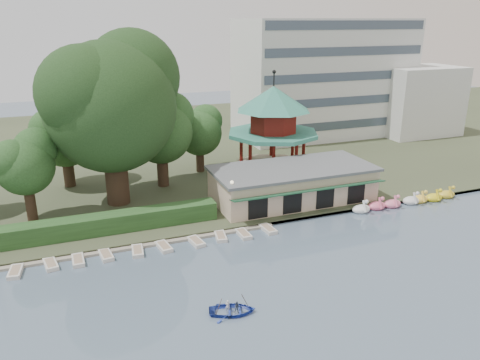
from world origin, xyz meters
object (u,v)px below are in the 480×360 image
boathouse (293,183)px  big_tree (111,98)px  dock (101,250)px  rowboat_with_passengers (232,307)px  pavilion (273,121)px

boathouse → big_tree: size_ratio=0.98×
dock → rowboat_with_passengers: 15.54m
dock → pavilion: size_ratio=2.52×
dock → big_tree: 16.74m
pavilion → big_tree: big_tree is taller
big_tree → pavilion: bearing=10.3°
dock → pavilion: (24.00, 14.80, 7.36)m
dock → rowboat_with_passengers: size_ratio=6.17×
big_tree → rowboat_with_passengers: bearing=-78.7°
dock → boathouse: (22.00, 4.77, 2.25)m
boathouse → pavilion: size_ratio=1.38×
rowboat_with_passengers → dock: bearing=121.2°
boathouse → big_tree: 22.17m
dock → rowboat_with_passengers: bearing=-58.8°
boathouse → dock: bearing=-167.8°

